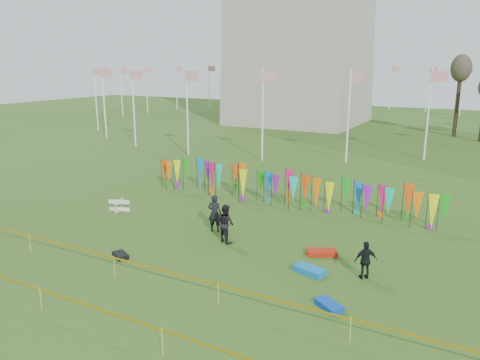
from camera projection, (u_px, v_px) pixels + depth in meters
The scene contains 13 objects.
ground at pixel (190, 261), 20.49m from camera, with size 160.00×160.00×0.00m, color #2C4D15.
flagpole_ring at pixel (300, 94), 66.86m from camera, with size 57.40×56.16×8.00m.
banner_row at pixel (283, 186), 28.09m from camera, with size 18.64×0.64×2.11m.
caution_tape_near at pixel (145, 267), 18.06m from camera, with size 26.00×0.02×0.90m.
caution_tape_far at pixel (80, 304), 15.29m from camera, with size 26.00×0.02×0.90m.
box_kite at pixel (119, 205), 27.22m from camera, with size 0.64×0.64×0.71m.
person_left at pixel (215, 213), 23.85m from camera, with size 0.71×0.52×1.95m, color black.
person_mid at pixel (226, 223), 22.46m from camera, with size 0.91×0.56×1.87m, color black.
person_right at pixel (366, 260), 18.64m from camera, with size 0.92×0.52×1.57m, color black.
kite_bag_blue at pixel (329, 305), 16.51m from camera, with size 1.04×0.55×0.22m, color #0B44B5.
kite_bag_red at pixel (322, 253), 21.07m from camera, with size 1.33×0.61×0.24m, color #B9210C.
kite_bag_black at pixel (121, 255), 20.82m from camera, with size 0.86×0.50×0.20m, color black.
kite_bag_teal at pixel (309, 270), 19.28m from camera, with size 1.31×0.63×0.25m, color #0E74C6.
Camera 1 is at (11.02, -15.62, 8.44)m, focal length 35.00 mm.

